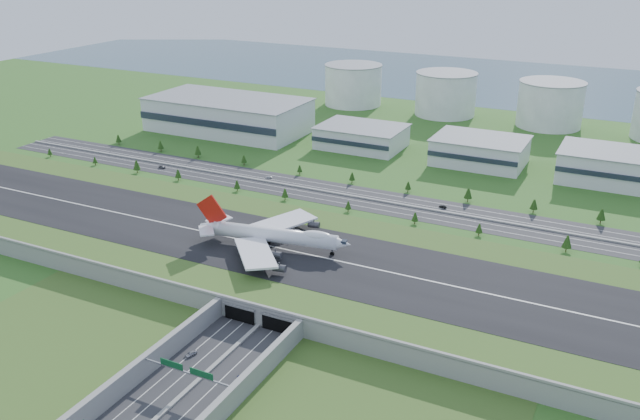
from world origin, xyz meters
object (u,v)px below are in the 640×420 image
at_px(fuel_tank_a, 353,85).
at_px(car_0, 191,354).
at_px(car_5, 443,207).
at_px(car_2, 244,375).
at_px(car_4, 162,167).
at_px(boeing_747, 273,235).
at_px(car_7, 269,177).

bearing_deg(fuel_tank_a, car_0, -74.37).
height_order(car_0, car_5, car_0).
bearing_deg(fuel_tank_a, car_2, -71.24).
bearing_deg(fuel_tank_a, car_4, -99.48).
distance_m(boeing_747, car_7, 120.71).
height_order(fuel_tank_a, boeing_747, fuel_tank_a).
bearing_deg(boeing_747, car_2, -76.24).
height_order(boeing_747, car_4, boeing_747).
relative_size(fuel_tank_a, car_2, 10.20).
height_order(car_2, car_4, car_4).
bearing_deg(car_4, car_0, -133.79).
relative_size(car_4, car_5, 1.13).
bearing_deg(car_2, fuel_tank_a, -49.82).
distance_m(fuel_tank_a, car_0, 403.41).
bearing_deg(fuel_tank_a, boeing_747, -72.48).
bearing_deg(car_7, car_5, 71.70).
bearing_deg(boeing_747, car_0, -91.86).
distance_m(car_0, car_4, 220.57).
xyz_separation_m(fuel_tank_a, car_7, (35.03, -208.35, -16.71)).
relative_size(car_0, car_7, 1.04).
bearing_deg(fuel_tank_a, car_5, -54.80).
bearing_deg(boeing_747, car_5, 54.46).
bearing_deg(fuel_tank_a, car_7, -80.46).
relative_size(car_5, car_7, 0.96).
relative_size(car_0, car_4, 0.95).
distance_m(car_4, car_7, 73.58).
relative_size(car_0, car_5, 1.08).
height_order(fuel_tank_a, car_7, fuel_tank_a).
distance_m(fuel_tank_a, car_4, 226.29).
xyz_separation_m(fuel_tank_a, car_0, (108.60, -388.16, -16.56)).
xyz_separation_m(car_5, car_7, (-112.32, 0.51, -0.06)).
bearing_deg(car_0, car_5, 95.43).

